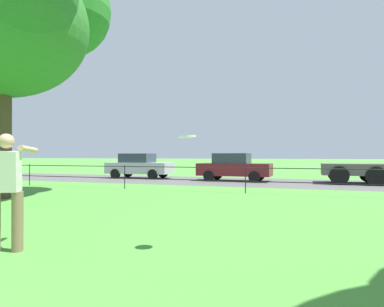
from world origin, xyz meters
The scene contains 7 objects.
street_strip centered at (0.00, 19.92, 0.00)m, with size 80.00×6.15×0.01m, color #565454.
park_fence centered at (0.00, 14.48, 0.67)m, with size 30.94×0.04×1.00m.
tree_large_lawn centered at (-7.16, 10.21, 5.91)m, with size 6.23×7.08×8.72m.
person_thrower centered at (-2.02, 5.78, 0.94)m, with size 0.47×0.86×1.73m.
frisbee centered at (0.49, 6.67, 1.69)m, with size 0.36×0.36×0.04m.
car_silver_right centered at (-7.73, 20.60, 0.78)m, with size 4.06×1.92×1.54m.
car_maroon_far_right centered at (-1.66, 20.30, 0.78)m, with size 4.05×1.90×1.54m.
Camera 1 is at (2.17, 2.04, 1.41)m, focal length 31.14 mm.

